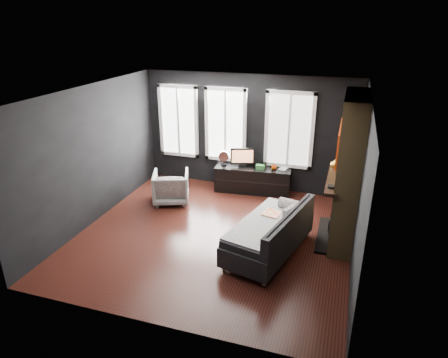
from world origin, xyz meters
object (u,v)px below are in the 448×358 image
(media_console, at_px, (253,179))
(book, at_px, (280,164))
(monitor, at_px, (242,156))
(mug, at_px, (274,167))
(armchair, at_px, (171,186))
(sofa, at_px, (269,231))
(mantel_vase, at_px, (335,163))

(media_console, height_order, book, book)
(monitor, relative_size, mug, 4.62)
(armchair, relative_size, monitor, 1.37)
(armchair, distance_m, media_console, 1.96)
(sofa, relative_size, mantel_vase, 11.25)
(media_console, bearing_deg, mug, -3.36)
(sofa, distance_m, media_console, 2.66)
(armchair, bearing_deg, book, -171.66)
(media_console, xyz_separation_m, mantel_vase, (1.85, -1.19, 1.01))
(media_console, relative_size, book, 7.59)
(book, bearing_deg, mantel_vase, -46.42)
(mantel_vase, bearing_deg, book, 133.58)
(armchair, relative_size, book, 3.38)
(mug, bearing_deg, media_console, -178.25)
(media_console, bearing_deg, sofa, -75.32)
(sofa, height_order, media_console, sofa)
(sofa, relative_size, mug, 16.11)
(mantel_vase, bearing_deg, monitor, 150.83)
(armchair, bearing_deg, sofa, 130.02)
(mantel_vase, bearing_deg, sofa, -125.92)
(media_console, bearing_deg, mantel_vase, -37.86)
(media_console, xyz_separation_m, mug, (0.48, 0.01, 0.36))
(media_console, bearing_deg, book, 6.04)
(sofa, bearing_deg, mug, 113.47)
(armchair, bearing_deg, monitor, -161.24)
(media_console, bearing_deg, armchair, -149.96)
(media_console, relative_size, monitor, 3.08)
(mug, bearing_deg, sofa, -80.61)
(media_console, distance_m, book, 0.74)
(book, bearing_deg, armchair, -150.54)
(armchair, xyz_separation_m, mug, (2.08, 1.14, 0.27))
(sofa, height_order, mug, sofa)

